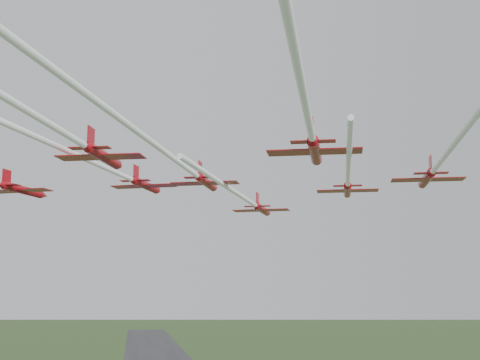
{
  "coord_description": "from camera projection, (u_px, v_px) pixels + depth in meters",
  "views": [
    {
      "loc": [
        -15.09,
        -80.36,
        34.98
      ],
      "look_at": [
        -1.77,
        3.48,
        49.75
      ],
      "focal_mm": 50.0,
      "sensor_mm": 36.0,
      "label": 1
    }
  ],
  "objects": [
    {
      "name": "jet_row4_right",
      "position": [
        308.0,
        119.0,
        53.3
      ],
      "size": [
        19.17,
        51.19,
        2.75
      ],
      "rotation": [
        0.0,
        0.0,
        -0.31
      ],
      "color": "#9F0A14"
    },
    {
      "name": "jet_row3_mid",
      "position": [
        174.0,
        158.0,
        66.78
      ],
      "size": [
        21.19,
        54.63,
        2.43
      ],
      "rotation": [
        0.0,
        0.0,
        -0.33
      ],
      "color": "#9F0A14"
    },
    {
      "name": "jet_row4_left",
      "position": [
        34.0,
        115.0,
        54.59
      ],
      "size": [
        22.05,
        62.73,
        2.78
      ],
      "rotation": [
        0.0,
        0.0,
        -0.3
      ],
      "color": "#9F0A14"
    },
    {
      "name": "jet_row3_right",
      "position": [
        454.0,
        143.0,
        58.11
      ],
      "size": [
        21.77,
        62.6,
        2.42
      ],
      "rotation": [
        0.0,
        0.0,
        -0.3
      ],
      "color": "#9F0A14"
    },
    {
      "name": "jet_lead",
      "position": [
        248.0,
        201.0,
        93.79
      ],
      "size": [
        19.9,
        44.24,
        2.6
      ],
      "rotation": [
        0.0,
        0.0,
        -0.38
      ],
      "color": "#9F0A14"
    },
    {
      "name": "jet_row2_left",
      "position": [
        121.0,
        174.0,
        85.73
      ],
      "size": [
        19.05,
        41.93,
        2.71
      ],
      "rotation": [
        0.0,
        0.0,
        -0.38
      ],
      "color": "#9F0A14"
    },
    {
      "name": "jet_row2_right",
      "position": [
        348.0,
        178.0,
        78.3
      ],
      "size": [
        15.16,
        40.07,
        2.36
      ],
      "rotation": [
        0.0,
        0.0,
        -0.31
      ],
      "color": "#9F0A14"
    }
  ]
}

